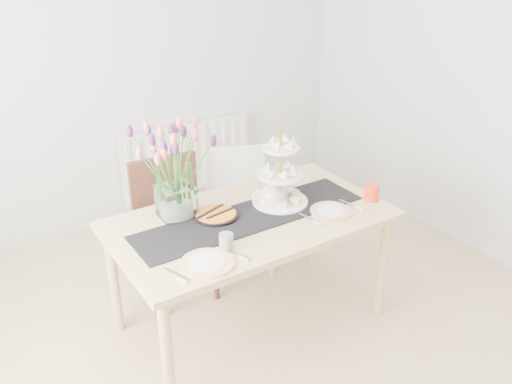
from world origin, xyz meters
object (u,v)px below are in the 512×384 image
plate_left (207,263)px  cream_jug (284,179)px  mug_orange (372,192)px  teapot (273,195)px  dining_table (251,229)px  chair_white (239,199)px  cake_stand (280,182)px  mug_grey (226,242)px  plate_right (331,211)px  tart_tin (216,215)px  radiator (188,158)px  chair_brown (172,217)px  tulip_vase (173,155)px

plate_left → cream_jug: bearing=32.4°
mug_orange → plate_left: bearing=145.5°
teapot → plate_left: teapot is taller
dining_table → chair_white: bearing=64.3°
dining_table → plate_left: (-0.45, -0.29, 0.08)m
cake_stand → mug_grey: bearing=-153.1°
chair_white → plate_right: (0.11, -0.87, 0.26)m
mug_orange → chair_white: bearing=77.1°
teapot → tart_tin: bearing=-170.5°
radiator → mug_grey: mug_grey is taller
tart_tin → plate_left: size_ratio=0.96×
chair_brown → tulip_vase: (-0.12, -0.36, 0.59)m
dining_table → mug_grey: size_ratio=18.09×
cream_jug → tart_tin: size_ratio=0.34×
mug_grey → plate_left: size_ratio=0.33×
chair_brown → tart_tin: 0.55m
radiator → chair_white: (-0.10, -1.02, 0.05)m
radiator → mug_grey: 2.07m
chair_brown → plate_left: bearing=-99.7°
plate_left → mug_grey: bearing=25.6°
cream_jug → mug_grey: size_ratio=1.00×
tulip_vase → mug_orange: (1.09, -0.46, -0.33)m
mug_orange → chair_brown: bearing=101.3°
chair_brown → mug_orange: 1.29m
tulip_vase → tart_tin: bearing=-37.4°
tulip_vase → cake_stand: tulip_vase is taller
dining_table → plate_left: 0.54m
chair_white → mug_grey: bearing=-104.5°
radiator → dining_table: 1.75m
mug_grey → tulip_vase: bearing=59.6°
mug_grey → plate_right: 0.72m
cake_stand → mug_orange: (0.50, -0.26, -0.09)m
tulip_vase → cream_jug: 0.84m
mug_grey → plate_left: bearing=168.2°
radiator → plate_left: size_ratio=4.43×
chair_brown → tulip_vase: tulip_vase is taller
radiator → cream_jug: size_ratio=13.58×
mug_grey → radiator: bearing=32.0°
mug_orange → plate_right: bearing=139.9°
dining_table → tart_tin: tart_tin is taller
plate_right → cake_stand: bearing=126.2°
cream_jug → mug_orange: 0.57m
chair_brown → cream_jug: (0.64, -0.35, 0.25)m
dining_table → teapot: bearing=14.3°
plate_right → mug_grey: bearing=-178.7°
tart_tin → dining_table: bearing=-31.4°
mug_orange → plate_left: 1.19m
cream_jug → plate_left: size_ratio=0.33×
radiator → teapot: 1.70m
radiator → chair_brown: size_ratio=1.30×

